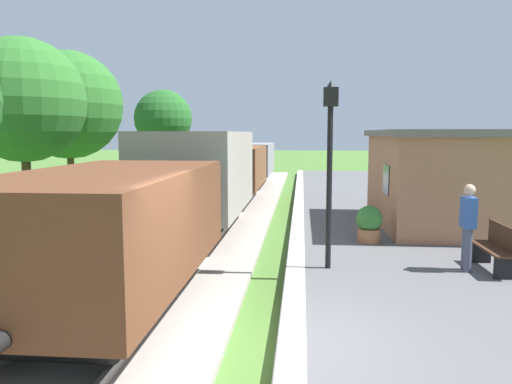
% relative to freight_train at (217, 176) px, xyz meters
% --- Properties ---
extents(ground_plane, '(160.00, 160.00, 0.00)m').
position_rel_freight_train_xyz_m(ground_plane, '(2.40, -10.80, -1.48)').
color(ground_plane, '#47702D').
extents(platform_edge_stripe, '(0.36, 60.00, 0.01)m').
position_rel_freight_train_xyz_m(platform_edge_stripe, '(2.80, -10.80, -1.23)').
color(platform_edge_stripe, silver).
rests_on(platform_edge_stripe, platform_slab).
extents(track_ballast, '(3.80, 60.00, 0.12)m').
position_rel_freight_train_xyz_m(track_ballast, '(-0.00, -10.80, -1.42)').
color(track_ballast, '#9E9389').
rests_on(track_ballast, ground).
extents(rail_near, '(0.07, 60.00, 0.14)m').
position_rel_freight_train_xyz_m(rail_near, '(0.72, -10.80, -1.29)').
color(rail_near, slate).
rests_on(rail_near, track_ballast).
extents(rail_far, '(0.07, 60.00, 0.14)m').
position_rel_freight_train_xyz_m(rail_far, '(-0.72, -10.80, -1.29)').
color(rail_far, slate).
rests_on(rail_far, track_ballast).
extents(freight_train, '(2.50, 26.00, 2.72)m').
position_rel_freight_train_xyz_m(freight_train, '(0.00, 0.00, 0.00)').
color(freight_train, brown).
rests_on(freight_train, rail_near).
extents(station_hut, '(3.50, 5.80, 2.78)m').
position_rel_freight_train_xyz_m(station_hut, '(6.80, -2.03, 0.17)').
color(station_hut, '#9E6B4C').
rests_on(station_hut, platform_slab).
extents(bench_near_hut, '(0.42, 1.50, 0.91)m').
position_rel_freight_train_xyz_m(bench_near_hut, '(6.72, -6.96, -0.76)').
color(bench_near_hut, '#422819').
rests_on(bench_near_hut, platform_slab).
extents(person_waiting, '(0.26, 0.39, 1.71)m').
position_rel_freight_train_xyz_m(person_waiting, '(6.13, -7.01, -0.30)').
color(person_waiting, '#474C66').
rests_on(person_waiting, platform_slab).
extents(potted_planter, '(0.64, 0.64, 0.92)m').
position_rel_freight_train_xyz_m(potted_planter, '(4.57, -4.57, -0.76)').
color(potted_planter, '#9E6642').
rests_on(potted_planter, platform_slab).
extents(lamp_post_near, '(0.28, 0.28, 3.70)m').
position_rel_freight_train_xyz_m(lamp_post_near, '(3.44, -7.05, 1.32)').
color(lamp_post_near, black).
rests_on(lamp_post_near, platform_slab).
extents(tree_trackside_far, '(3.84, 3.84, 5.87)m').
position_rel_freight_train_xyz_m(tree_trackside_far, '(-5.72, -1.98, 2.46)').
color(tree_trackside_far, '#4C3823').
rests_on(tree_trackside_far, ground).
extents(tree_field_left, '(4.45, 4.45, 6.32)m').
position_rel_freight_train_xyz_m(tree_field_left, '(-6.77, 3.25, 2.61)').
color(tree_field_left, '#4C3823').
rests_on(tree_field_left, ground).
extents(tree_field_distant, '(3.36, 3.36, 5.46)m').
position_rel_freight_train_xyz_m(tree_field_distant, '(-5.20, 11.93, 2.29)').
color(tree_field_distant, '#4C3823').
rests_on(tree_field_distant, ground).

